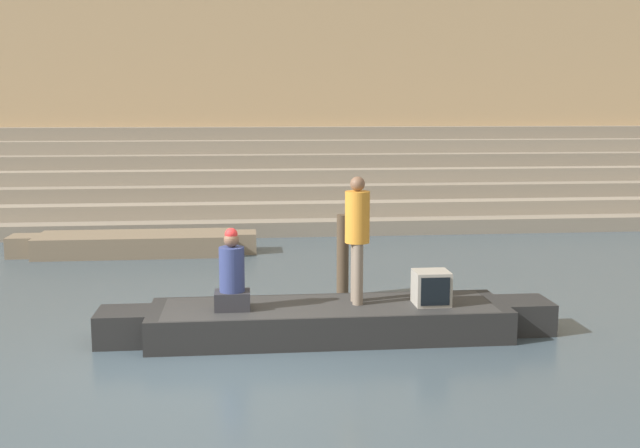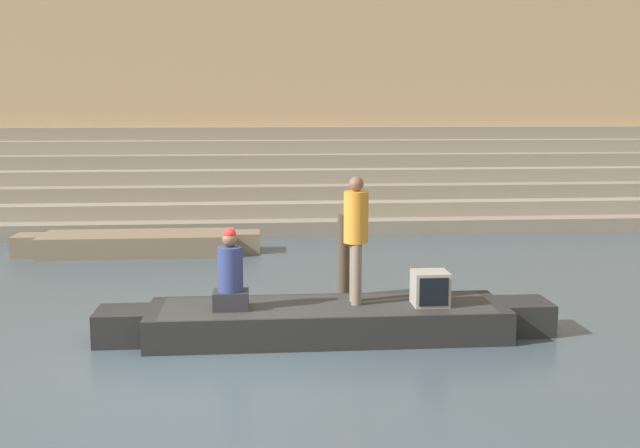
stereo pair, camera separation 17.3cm
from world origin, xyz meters
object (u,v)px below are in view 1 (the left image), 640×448
at_px(rowboat_main, 329,320).
at_px(person_standing, 357,230).
at_px(tv_set, 431,288).
at_px(person_rowing, 232,277).
at_px(mooring_post, 343,256).
at_px(moored_boat_shore, 135,243).

bearing_deg(rowboat_main, person_standing, 15.39).
bearing_deg(tv_set, person_standing, 165.40).
bearing_deg(person_standing, tv_set, -3.99).
bearing_deg(person_rowing, mooring_post, 53.84).
xyz_separation_m(person_standing, tv_set, (0.97, -0.18, -0.76)).
bearing_deg(tv_set, moored_boat_shore, 123.73).
relative_size(rowboat_main, mooring_post, 4.53).
bearing_deg(tv_set, mooring_post, 108.34).
distance_m(rowboat_main, person_rowing, 1.42).
distance_m(person_rowing, tv_set, 2.63).
height_order(person_standing, mooring_post, person_standing).
relative_size(tv_set, mooring_post, 0.35).
distance_m(person_standing, tv_set, 1.24).
bearing_deg(mooring_post, person_standing, -92.04).
bearing_deg(moored_boat_shore, rowboat_main, -58.03).
bearing_deg(moored_boat_shore, mooring_post, -43.05).
bearing_deg(mooring_post, moored_boat_shore, 134.36).
height_order(tv_set, mooring_post, mooring_post).
xyz_separation_m(rowboat_main, moored_boat_shore, (-3.39, 6.01, -0.00)).
bearing_deg(moored_boat_shore, person_rowing, -68.25).
distance_m(rowboat_main, moored_boat_shore, 6.90).
bearing_deg(person_rowing, person_standing, 7.96).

